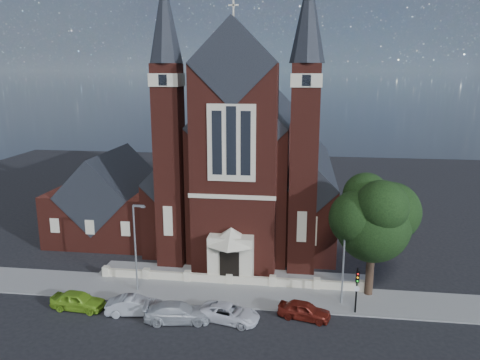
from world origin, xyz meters
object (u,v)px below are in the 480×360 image
(car_silver_a, at_px, (135,306))
(car_silver_b, at_px, (178,312))
(traffic_signal, at_px, (357,285))
(street_lamp_left, at_px, (136,243))
(car_lime_van, at_px, (78,301))
(car_dark_red, at_px, (304,310))
(street_lamp_right, at_px, (345,253))
(parish_hall, at_px, (112,203))
(car_white_suv, at_px, (229,313))
(church, at_px, (250,164))
(street_tree, at_px, (375,221))

(car_silver_a, bearing_deg, car_silver_b, -108.00)
(car_silver_a, bearing_deg, traffic_signal, -91.09)
(street_lamp_left, bearing_deg, car_lime_van, -135.19)
(car_dark_red, bearing_deg, car_silver_a, 107.53)
(traffic_signal, xyz_separation_m, car_dark_red, (-4.14, -1.26, -1.87))
(street_lamp_right, xyz_separation_m, car_lime_van, (-21.82, -3.80, -3.83))
(parish_hall, height_order, car_white_suv, parish_hall)
(church, bearing_deg, car_dark_red, -72.51)
(parish_hall, xyz_separation_m, car_white_suv, (16.99, -18.00, -3.34))
(street_lamp_left, distance_m, traffic_signal, 19.08)
(street_lamp_right, bearing_deg, car_silver_b, -160.79)
(church, height_order, car_silver_b, church)
(church, xyz_separation_m, street_tree, (12.60, -17.23, -1.23))
(street_lamp_left, distance_m, car_white_suv, 10.52)
(street_lamp_right, height_order, car_dark_red, street_lamp_right)
(parish_hall, relative_size, traffic_signal, 3.05)
(car_silver_a, bearing_deg, church, -25.27)
(street_tree, distance_m, street_lamp_left, 20.71)
(street_tree, distance_m, street_lamp_right, 3.84)
(car_lime_van, xyz_separation_m, car_dark_red, (18.59, 0.97, -0.06))
(street_tree, distance_m, traffic_signal, 5.70)
(street_lamp_left, bearing_deg, church, 67.34)
(car_silver_a, xyz_separation_m, car_dark_red, (13.67, 1.13, -0.03))
(parish_hall, bearing_deg, car_silver_b, -55.11)
(car_lime_van, bearing_deg, car_white_suv, -86.56)
(parish_hall, height_order, car_dark_red, parish_hall)
(church, relative_size, car_dark_red, 8.34)
(street_lamp_right, bearing_deg, parish_hall, 151.78)
(church, xyz_separation_m, car_white_suv, (0.99, -22.94, -7.51))
(parish_hall, height_order, street_tree, street_tree)
(traffic_signal, height_order, car_dark_red, traffic_signal)
(parish_hall, distance_m, street_lamp_right, 29.62)
(street_lamp_left, xyz_separation_m, car_silver_a, (1.10, -3.96, -3.85))
(car_silver_a, bearing_deg, car_white_suv, -98.97)
(street_tree, relative_size, traffic_signal, 2.67)
(street_lamp_left, height_order, car_silver_b, street_lamp_left)
(church, distance_m, car_silver_a, 25.02)
(street_lamp_right, distance_m, car_dark_red, 5.79)
(church, height_order, car_white_suv, church)
(parish_hall, bearing_deg, car_silver_a, -62.90)
(street_lamp_right, relative_size, car_white_suv, 1.66)
(traffic_signal, bearing_deg, car_silver_a, -172.36)
(car_silver_a, bearing_deg, parish_hall, 18.38)
(street_lamp_left, distance_m, car_silver_b, 7.70)
(street_tree, distance_m, car_white_suv, 14.38)
(car_lime_van, relative_size, car_silver_b, 0.86)
(car_silver_a, relative_size, car_dark_red, 1.08)
(street_lamp_right, relative_size, car_dark_red, 1.93)
(street_tree, xyz_separation_m, car_lime_van, (-24.33, -5.50, -6.19))
(parish_hall, xyz_separation_m, car_dark_red, (22.86, -16.83, -3.30))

